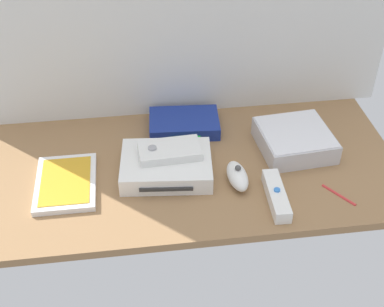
% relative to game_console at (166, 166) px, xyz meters
% --- Properties ---
extents(ground_plane, '(1.00, 0.48, 0.02)m').
position_rel_game_console_xyz_m(ground_plane, '(0.06, 0.02, -0.03)').
color(ground_plane, '#936D47').
rests_on(ground_plane, ground).
extents(game_console, '(0.22, 0.18, 0.04)m').
position_rel_game_console_xyz_m(game_console, '(0.00, 0.00, 0.00)').
color(game_console, white).
rests_on(game_console, ground_plane).
extents(mini_computer, '(0.18, 0.18, 0.05)m').
position_rel_game_console_xyz_m(mini_computer, '(0.32, 0.05, 0.00)').
color(mini_computer, silver).
rests_on(mini_computer, ground_plane).
extents(game_case, '(0.14, 0.19, 0.02)m').
position_rel_game_console_xyz_m(game_case, '(-0.23, -0.01, -0.01)').
color(game_case, white).
rests_on(game_case, ground_plane).
extents(network_router, '(0.19, 0.13, 0.03)m').
position_rel_game_console_xyz_m(network_router, '(0.06, 0.17, -0.00)').
color(network_router, navy).
rests_on(network_router, ground_plane).
extents(remote_wand, '(0.04, 0.15, 0.03)m').
position_rel_game_console_xyz_m(remote_wand, '(0.23, -0.13, -0.01)').
color(remote_wand, white).
rests_on(remote_wand, ground_plane).
extents(remote_nunchuk, '(0.05, 0.10, 0.05)m').
position_rel_game_console_xyz_m(remote_nunchuk, '(0.16, -0.06, -0.00)').
color(remote_nunchuk, white).
rests_on(remote_nunchuk, ground_plane).
extents(remote_classic_pad, '(0.15, 0.09, 0.02)m').
position_rel_game_console_xyz_m(remote_classic_pad, '(0.01, 0.01, 0.03)').
color(remote_classic_pad, white).
rests_on(remote_classic_pad, game_console).
extents(stylus_pen, '(0.06, 0.08, 0.01)m').
position_rel_game_console_xyz_m(stylus_pen, '(0.38, -0.13, -0.02)').
color(stylus_pen, red).
rests_on(stylus_pen, ground_plane).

